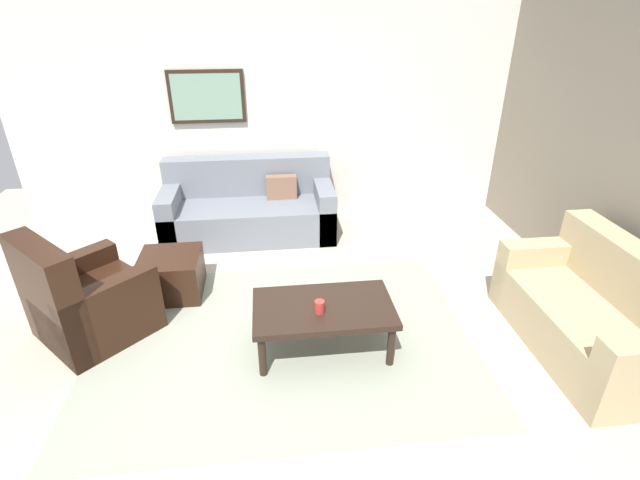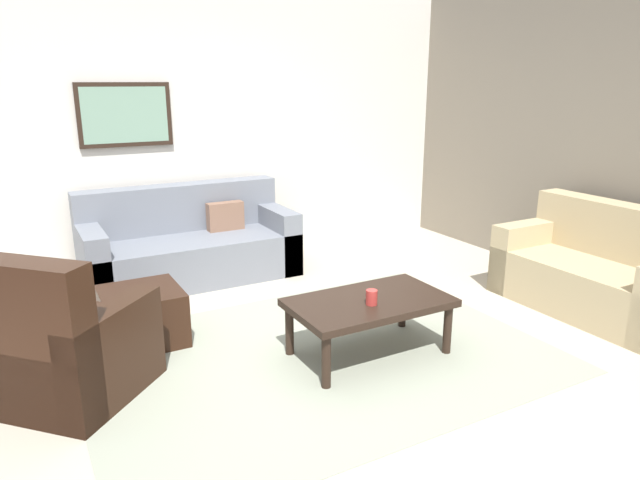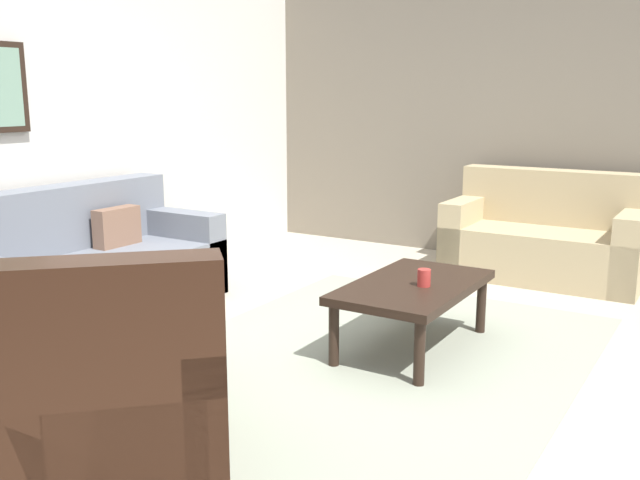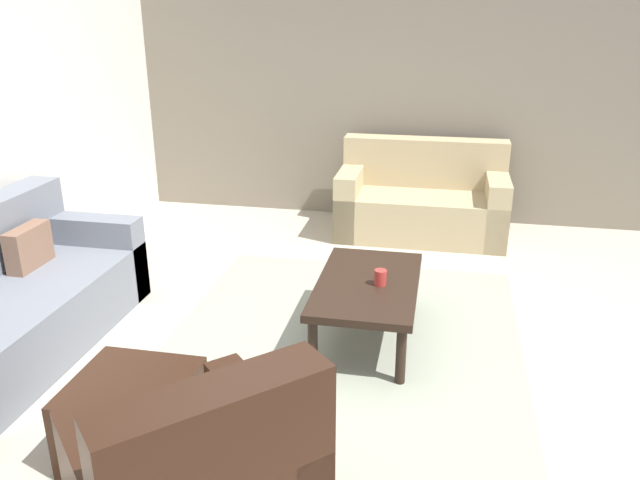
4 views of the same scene
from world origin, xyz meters
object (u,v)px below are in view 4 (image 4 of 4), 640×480
(ottoman, at_px, (134,416))
(cup, at_px, (380,278))
(coffee_table, at_px, (368,288))
(couch_loveseat, at_px, (422,203))

(ottoman, bearing_deg, cup, -38.93)
(coffee_table, xyz_separation_m, cup, (-0.04, -0.08, 0.10))
(ottoman, distance_m, cup, 1.70)
(coffee_table, bearing_deg, ottoman, 144.20)
(ottoman, bearing_deg, coffee_table, -35.80)
(ottoman, height_order, cup, cup)
(couch_loveseat, distance_m, ottoman, 3.71)
(cup, bearing_deg, coffee_table, 64.44)
(couch_loveseat, bearing_deg, cup, 175.71)
(cup, bearing_deg, ottoman, 141.07)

